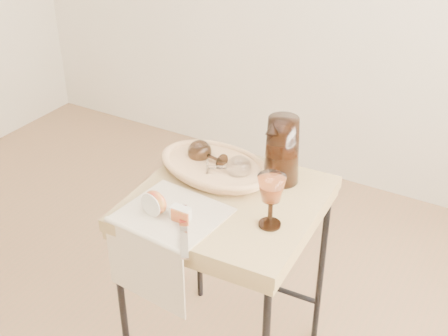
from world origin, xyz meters
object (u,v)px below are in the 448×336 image
Objects in this scene: goblet_lying_a at (209,156)px; table_knife at (184,228)px; apple_half at (156,202)px; pitcher at (282,150)px; bread_basket at (215,168)px; tea_towel at (172,214)px; side_table at (227,285)px; goblet_lying_b at (225,167)px; wine_goblet at (271,201)px.

table_knife is (0.12, -0.35, -0.04)m from goblet_lying_a.
pitcher is at bearing 65.03° from apple_half.
pitcher is (0.21, 0.08, 0.09)m from bread_basket.
tea_towel is 0.30m from goblet_lying_a.
tea_towel is (-0.10, -0.17, 0.37)m from side_table.
table_knife is at bearing -7.87° from apple_half.
pitcher is at bearing 4.38° from goblet_lying_b.
bread_basket is 0.34m from table_knife.
goblet_lying_b is 0.28m from wine_goblet.
goblet_lying_b is 0.50× the size of pitcher.
bread_basket is at bearing 160.52° from table_knife.
pitcher is at bearing 60.47° from side_table.
tea_towel is at bearing 31.54° from apple_half.
wine_goblet is at bearing -20.09° from side_table.
goblet_lying_a reaches higher than side_table.
wine_goblet is (0.19, -0.07, 0.46)m from side_table.
table_knife is at bearing -111.63° from goblet_lying_b.
pitcher is at bearing 128.77° from table_knife.
apple_half is (-0.33, -0.12, -0.04)m from wine_goblet.
pitcher reaches higher than side_table.
pitcher reaches higher than table_knife.
apple_half is at bearing -141.17° from table_knife.
table_knife reaches higher than tea_towel.
goblet_lying_b is 0.31m from table_knife.
side_table is 4.26× the size of wine_goblet.
wine_goblet is at bearing 24.78° from tea_towel.
goblet_lying_b is (0.05, -0.02, 0.03)m from bread_basket.
bread_basket is 0.07m from goblet_lying_b.
tea_towel is 2.19× the size of goblet_lying_a.
bread_basket is at bearing 136.18° from side_table.
side_table is 0.50m from wine_goblet.
side_table is 0.42m from bread_basket.
goblet_lying_b reaches higher than side_table.
table_knife is (0.08, -0.06, 0.01)m from tea_towel.
goblet_lying_a is at bearing 150.10° from wine_goblet.
goblet_lying_b is at bearing 147.97° from wine_goblet.
side_table is 3.07× the size of table_knife.
goblet_lying_a is 0.51× the size of pitcher.
table_knife is (-0.02, -0.23, 0.39)m from side_table.
table_knife is at bearing -141.96° from wine_goblet.
wine_goblet reaches higher than bread_basket.
tea_towel is at bearing -128.09° from goblet_lying_b.
tea_towel is 0.42m from pitcher.
apple_half is at bearing -141.86° from pitcher.
goblet_lying_b is 0.29m from apple_half.
apple_half is (-0.14, -0.19, 0.42)m from side_table.
goblet_lying_a is (-0.03, 0.02, 0.03)m from bread_basket.
bread_basket reaches higher than table_knife.
wine_goblet is (0.33, -0.19, 0.03)m from goblet_lying_a.
side_table is 0.44m from goblet_lying_b.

